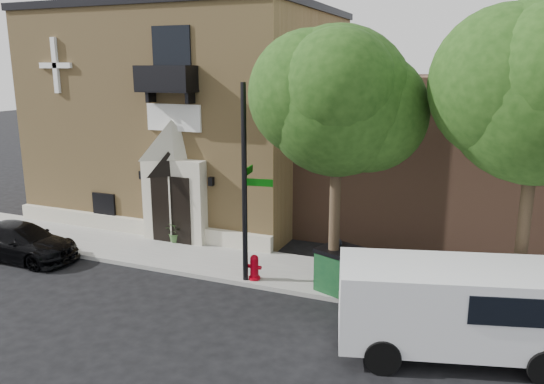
# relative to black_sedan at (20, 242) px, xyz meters

# --- Properties ---
(ground) EXTENTS (120.00, 120.00, 0.00)m
(ground) POSITION_rel_black_sedan_xyz_m (5.24, 0.81, -0.64)
(ground) COLOR black
(ground) RESTS_ON ground
(sidewalk) EXTENTS (42.00, 3.00, 0.15)m
(sidewalk) POSITION_rel_black_sedan_xyz_m (6.24, 2.31, -0.57)
(sidewalk) COLOR gray
(sidewalk) RESTS_ON ground
(church) EXTENTS (12.20, 11.01, 9.30)m
(church) POSITION_rel_black_sedan_xyz_m (2.26, 8.76, 3.99)
(church) COLOR tan
(church) RESTS_ON ground
(neighbour_building) EXTENTS (18.00, 8.00, 6.40)m
(neighbour_building) POSITION_rel_black_sedan_xyz_m (17.24, 9.81, 2.56)
(neighbour_building) COLOR brown
(neighbour_building) RESTS_ON ground
(street_tree_left) EXTENTS (4.97, 4.38, 7.77)m
(street_tree_left) POSITION_rel_black_sedan_xyz_m (11.27, 1.16, 5.22)
(street_tree_left) COLOR #38281C
(street_tree_left) RESTS_ON sidewalk
(street_tree_mid) EXTENTS (5.21, 4.64, 8.25)m
(street_tree_mid) POSITION_rel_black_sedan_xyz_m (16.27, 1.16, 5.55)
(street_tree_mid) COLOR #38281C
(street_tree_mid) RESTS_ON sidewalk
(black_sedan) EXTENTS (4.45, 1.84, 1.29)m
(black_sedan) POSITION_rel_black_sedan_xyz_m (0.00, 0.00, 0.00)
(black_sedan) COLOR black
(black_sedan) RESTS_ON ground
(cargo_van) EXTENTS (5.84, 3.57, 2.23)m
(cargo_van) POSITION_rel_black_sedan_xyz_m (15.05, -0.81, 0.61)
(cargo_van) COLOR white
(cargo_van) RESTS_ON ground
(street_sign) EXTENTS (1.05, 0.97, 6.17)m
(street_sign) POSITION_rel_black_sedan_xyz_m (8.45, 1.07, 2.61)
(street_sign) COLOR black
(street_sign) RESTS_ON sidewalk
(fire_hydrant) EXTENTS (0.47, 0.37, 0.82)m
(fire_hydrant) POSITION_rel_black_sedan_xyz_m (8.69, 1.18, -0.09)
(fire_hydrant) COLOR #8F000E
(fire_hydrant) RESTS_ON sidewalk
(dumpster) EXTENTS (2.32, 1.81, 1.33)m
(dumpster) POSITION_rel_black_sedan_xyz_m (11.81, 1.27, 0.18)
(dumpster) COLOR #0F371C
(dumpster) RESTS_ON sidewalk
(planter) EXTENTS (0.86, 0.79, 0.79)m
(planter) POSITION_rel_black_sedan_xyz_m (4.36, 3.36, -0.10)
(planter) COLOR #416834
(planter) RESTS_ON sidewalk
(pedestrian_near) EXTENTS (0.58, 0.41, 1.51)m
(pedestrian_near) POSITION_rel_black_sedan_xyz_m (11.24, 1.75, 0.26)
(pedestrian_near) COLOR black
(pedestrian_near) RESTS_ON sidewalk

